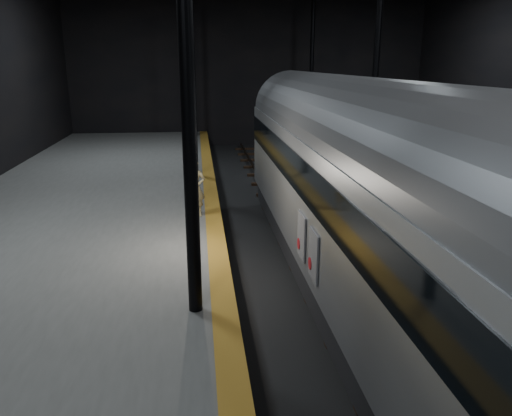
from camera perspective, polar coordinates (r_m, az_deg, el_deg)
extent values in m
plane|color=black|center=(14.43, 8.60, -6.69)|extent=(44.00, 44.00, 0.00)
cube|color=#565654|center=(14.29, -21.91, -5.81)|extent=(9.00, 43.80, 1.00)
cube|color=#996B1B|center=(13.59, -4.59, -3.47)|extent=(0.50, 43.80, 0.01)
cube|color=#3F3328|center=(14.20, 5.80, -6.24)|extent=(0.08, 43.00, 0.14)
cube|color=#3F3328|center=(14.56, 11.38, -5.89)|extent=(0.08, 43.00, 0.14)
cube|color=black|center=(14.41, 8.61, -6.48)|extent=(2.40, 42.00, 0.12)
cylinder|color=black|center=(8.80, -8.05, 18.80)|extent=(0.26, 0.26, 10.00)
cylinder|color=black|center=(20.79, -7.41, 17.30)|extent=(0.26, 0.26, 10.00)
cylinder|color=black|center=(22.09, 13.65, 16.93)|extent=(0.26, 0.26, 10.00)
cylinder|color=black|center=(32.79, -7.24, 16.90)|extent=(0.26, 0.26, 10.00)
cylinder|color=black|center=(33.63, 6.41, 16.91)|extent=(0.26, 0.26, 10.00)
cube|color=#989AA0|center=(11.15, 12.75, -0.38)|extent=(2.81, 19.38, 2.91)
cube|color=black|center=(11.79, 12.19, -8.89)|extent=(2.57, 18.99, 0.82)
cube|color=black|center=(10.98, 12.97, 3.01)|extent=(2.87, 19.09, 0.87)
cylinder|color=slate|center=(10.83, 13.23, 7.01)|extent=(2.75, 19.18, 2.75)
cube|color=black|center=(18.03, 5.32, -0.87)|extent=(1.74, 2.13, 0.34)
cube|color=silver|center=(10.06, 6.58, -5.41)|extent=(0.04, 0.73, 1.02)
cube|color=silver|center=(11.12, 5.23, -3.22)|extent=(0.04, 0.73, 1.02)
cylinder|color=red|center=(10.31, 6.21, -6.31)|extent=(0.03, 0.25, 0.25)
cylinder|color=red|center=(11.36, 4.92, -4.08)|extent=(0.03, 0.25, 0.25)
imported|color=#9B8B5F|center=(15.41, -7.03, 2.29)|extent=(0.67, 0.46, 1.78)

